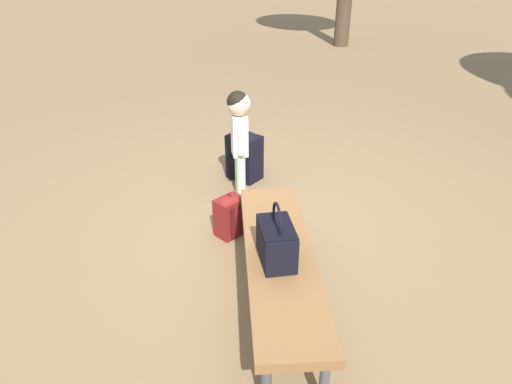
{
  "coord_description": "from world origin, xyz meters",
  "views": [
    {
      "loc": [
        -3.06,
        0.18,
        2.06
      ],
      "look_at": [
        -0.15,
        0.13,
        0.45
      ],
      "focal_mm": 31.94,
      "sensor_mm": 36.0,
      "label": 1
    }
  ],
  "objects_px": {
    "park_bench": "(280,261)",
    "backpack_large": "(244,154)",
    "handbag": "(276,241)",
    "child_standing": "(239,129)",
    "backpack_small": "(230,214)"
  },
  "relations": [
    {
      "from": "handbag",
      "to": "backpack_small",
      "type": "distance_m",
      "value": 1.05
    },
    {
      "from": "backpack_large",
      "to": "backpack_small",
      "type": "bearing_deg",
      "value": 173.69
    },
    {
      "from": "park_bench",
      "to": "handbag",
      "type": "xyz_separation_m",
      "value": [
        -0.06,
        0.03,
        0.18
      ]
    },
    {
      "from": "park_bench",
      "to": "child_standing",
      "type": "relative_size",
      "value": 1.64
    },
    {
      "from": "park_bench",
      "to": "child_standing",
      "type": "height_order",
      "value": "child_standing"
    },
    {
      "from": "backpack_large",
      "to": "backpack_small",
      "type": "height_order",
      "value": "backpack_large"
    },
    {
      "from": "handbag",
      "to": "backpack_large",
      "type": "relative_size",
      "value": 0.72
    },
    {
      "from": "handbag",
      "to": "backpack_large",
      "type": "height_order",
      "value": "handbag"
    },
    {
      "from": "backpack_large",
      "to": "backpack_small",
      "type": "distance_m",
      "value": 0.99
    },
    {
      "from": "backpack_large",
      "to": "park_bench",
      "type": "bearing_deg",
      "value": -173.15
    },
    {
      "from": "park_bench",
      "to": "backpack_large",
      "type": "distance_m",
      "value": 1.88
    },
    {
      "from": "handbag",
      "to": "child_standing",
      "type": "xyz_separation_m",
      "value": [
        1.55,
        0.23,
        0.08
      ]
    },
    {
      "from": "park_bench",
      "to": "backpack_large",
      "type": "relative_size",
      "value": 3.17
    },
    {
      "from": "handbag",
      "to": "backpack_small",
      "type": "xyz_separation_m",
      "value": [
        0.93,
        0.3,
        -0.39
      ]
    },
    {
      "from": "backpack_small",
      "to": "park_bench",
      "type": "bearing_deg",
      "value": -159.16
    }
  ]
}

